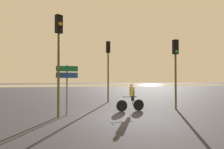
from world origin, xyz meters
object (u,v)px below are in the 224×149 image
at_px(cyclist, 131,97).
at_px(traffic_light_near_left, 59,47).
at_px(traffic_light_near_right, 176,61).
at_px(direction_sign_post, 67,81).
at_px(traffic_light_center, 108,60).

bearing_deg(cyclist, traffic_light_near_left, 96.74).
relative_size(traffic_light_near_left, traffic_light_near_right, 1.17).
relative_size(traffic_light_near_right, direction_sign_post, 1.66).
relative_size(traffic_light_near_right, traffic_light_center, 0.89).
xyz_separation_m(traffic_light_center, direction_sign_post, (-2.82, -4.50, -1.56)).
relative_size(traffic_light_near_left, cyclist, 2.97).
height_order(traffic_light_near_left, direction_sign_post, traffic_light_near_left).
bearing_deg(traffic_light_near_right, traffic_light_center, -46.06).
xyz_separation_m(traffic_light_near_right, direction_sign_post, (-6.53, -0.75, -1.22)).
distance_m(traffic_light_near_left, traffic_light_near_right, 7.01).
height_order(traffic_light_near_right, traffic_light_center, traffic_light_center).
xyz_separation_m(traffic_light_near_right, cyclist, (-2.91, -0.18, -2.19)).
bearing_deg(direction_sign_post, traffic_light_center, -128.96).
bearing_deg(traffic_light_near_right, direction_sign_post, 5.83).
xyz_separation_m(traffic_light_near_left, cyclist, (3.99, 0.93, -2.66)).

